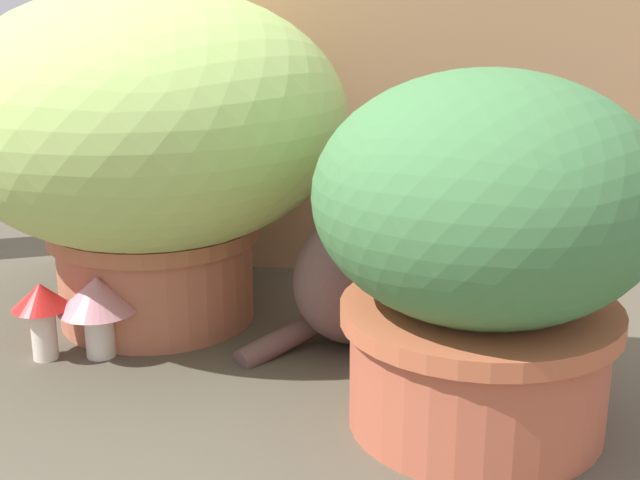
# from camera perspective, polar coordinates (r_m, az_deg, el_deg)

# --- Properties ---
(ground_plane) EXTENTS (6.00, 6.00, 0.00)m
(ground_plane) POSITION_cam_1_polar(r_m,az_deg,el_deg) (1.28, -2.47, -8.35)
(ground_plane) COLOR brown
(cardboard_backdrop) EXTENTS (1.08, 0.03, 0.84)m
(cardboard_backdrop) POSITION_cam_1_polar(r_m,az_deg,el_deg) (1.62, 1.20, 12.48)
(cardboard_backdrop) COLOR tan
(cardboard_backdrop) RESTS_ON ground
(grass_planter) EXTENTS (0.63, 0.63, 0.54)m
(grass_planter) POSITION_cam_1_polar(r_m,az_deg,el_deg) (1.40, -11.20, 6.89)
(grass_planter) COLOR #B2664A
(grass_planter) RESTS_ON ground
(leafy_planter) EXTENTS (0.41, 0.41, 0.45)m
(leafy_planter) POSITION_cam_1_polar(r_m,az_deg,el_deg) (1.05, 10.72, -0.13)
(leafy_planter) COLOR #BC5D42
(leafy_planter) RESTS_ON ground
(cat) EXTENTS (0.34, 0.31, 0.32)m
(cat) POSITION_cam_1_polar(r_m,az_deg,el_deg) (1.34, 3.66, -1.54)
(cat) COLOR brown
(cat) RESTS_ON ground
(mushroom_ornament_red) EXTENTS (0.09, 0.09, 0.12)m
(mushroom_ornament_red) POSITION_cam_1_polar(r_m,az_deg,el_deg) (1.34, -17.83, -4.18)
(mushroom_ornament_red) COLOR silver
(mushroom_ornament_red) RESTS_ON ground
(mushroom_ornament_pink) EXTENTS (0.12, 0.12, 0.12)m
(mushroom_ornament_pink) POSITION_cam_1_polar(r_m,az_deg,el_deg) (1.32, -14.42, -3.85)
(mushroom_ornament_pink) COLOR silver
(mushroom_ornament_pink) RESTS_ON ground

